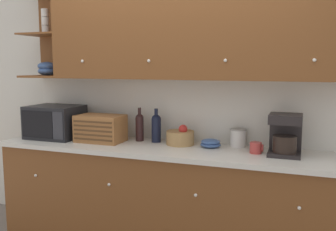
{
  "coord_description": "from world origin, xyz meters",
  "views": [
    {
      "loc": [
        1.11,
        -3.23,
        1.59
      ],
      "look_at": [
        0.0,
        -0.21,
        1.16
      ],
      "focal_mm": 40.0,
      "sensor_mm": 36.0,
      "label": 1
    }
  ],
  "objects_px": {
    "microwave": "(55,122)",
    "mug": "(256,148)",
    "storage_canister": "(238,138)",
    "coffee_maker": "(285,135)",
    "second_wine_bottle": "(140,126)",
    "fruit_basket": "(180,137)",
    "wine_bottle": "(156,127)",
    "bowl_stack_on_counter": "(211,143)",
    "bread_box": "(101,128)"
  },
  "relations": [
    {
      "from": "second_wine_bottle",
      "to": "bowl_stack_on_counter",
      "type": "relative_size",
      "value": 1.78
    },
    {
      "from": "wine_bottle",
      "to": "mug",
      "type": "relative_size",
      "value": 2.88
    },
    {
      "from": "microwave",
      "to": "mug",
      "type": "distance_m",
      "value": 1.89
    },
    {
      "from": "bread_box",
      "to": "second_wine_bottle",
      "type": "xyz_separation_m",
      "value": [
        0.32,
        0.15,
        0.02
      ]
    },
    {
      "from": "wine_bottle",
      "to": "microwave",
      "type": "bearing_deg",
      "value": -171.76
    },
    {
      "from": "storage_canister",
      "to": "coffee_maker",
      "type": "xyz_separation_m",
      "value": [
        0.39,
        -0.17,
        0.08
      ]
    },
    {
      "from": "bowl_stack_on_counter",
      "to": "mug",
      "type": "height_order",
      "value": "mug"
    },
    {
      "from": "second_wine_bottle",
      "to": "bowl_stack_on_counter",
      "type": "xyz_separation_m",
      "value": [
        0.68,
        -0.04,
        -0.1
      ]
    },
    {
      "from": "wine_bottle",
      "to": "fruit_basket",
      "type": "relative_size",
      "value": 1.25
    },
    {
      "from": "coffee_maker",
      "to": "second_wine_bottle",
      "type": "bearing_deg",
      "value": 174.97
    },
    {
      "from": "storage_canister",
      "to": "coffee_maker",
      "type": "bearing_deg",
      "value": -23.12
    },
    {
      "from": "fruit_basket",
      "to": "bowl_stack_on_counter",
      "type": "distance_m",
      "value": 0.28
    },
    {
      "from": "coffee_maker",
      "to": "wine_bottle",
      "type": "bearing_deg",
      "value": 174.17
    },
    {
      "from": "coffee_maker",
      "to": "storage_canister",
      "type": "bearing_deg",
      "value": 156.88
    },
    {
      "from": "bread_box",
      "to": "fruit_basket",
      "type": "xyz_separation_m",
      "value": [
        0.72,
        0.13,
        -0.06
      ]
    },
    {
      "from": "wine_bottle",
      "to": "coffee_maker",
      "type": "xyz_separation_m",
      "value": [
        1.12,
        -0.11,
        0.02
      ]
    },
    {
      "from": "bread_box",
      "to": "mug",
      "type": "xyz_separation_m",
      "value": [
        1.39,
        0.02,
        -0.08
      ]
    },
    {
      "from": "mug",
      "to": "coffee_maker",
      "type": "bearing_deg",
      "value": 5.17
    },
    {
      "from": "bowl_stack_on_counter",
      "to": "storage_canister",
      "type": "bearing_deg",
      "value": 23.62
    },
    {
      "from": "storage_canister",
      "to": "coffee_maker",
      "type": "distance_m",
      "value": 0.43
    },
    {
      "from": "second_wine_bottle",
      "to": "coffee_maker",
      "type": "relative_size",
      "value": 0.95
    },
    {
      "from": "storage_canister",
      "to": "mug",
      "type": "distance_m",
      "value": 0.26
    },
    {
      "from": "mug",
      "to": "wine_bottle",
      "type": "bearing_deg",
      "value": 171.59
    },
    {
      "from": "microwave",
      "to": "bowl_stack_on_counter",
      "type": "bearing_deg",
      "value": 3.81
    },
    {
      "from": "second_wine_bottle",
      "to": "coffee_maker",
      "type": "bearing_deg",
      "value": -5.03
    },
    {
      "from": "mug",
      "to": "coffee_maker",
      "type": "distance_m",
      "value": 0.24
    },
    {
      "from": "fruit_basket",
      "to": "storage_canister",
      "type": "height_order",
      "value": "fruit_basket"
    },
    {
      "from": "second_wine_bottle",
      "to": "fruit_basket",
      "type": "relative_size",
      "value": 1.26
    },
    {
      "from": "microwave",
      "to": "wine_bottle",
      "type": "distance_m",
      "value": 1.0
    },
    {
      "from": "bread_box",
      "to": "mug",
      "type": "distance_m",
      "value": 1.39
    },
    {
      "from": "bread_box",
      "to": "bowl_stack_on_counter",
      "type": "distance_m",
      "value": 1.01
    },
    {
      "from": "bread_box",
      "to": "coffee_maker",
      "type": "xyz_separation_m",
      "value": [
        1.6,
        0.04,
        0.04
      ]
    },
    {
      "from": "wine_bottle",
      "to": "coffee_maker",
      "type": "height_order",
      "value": "coffee_maker"
    },
    {
      "from": "microwave",
      "to": "bowl_stack_on_counter",
      "type": "height_order",
      "value": "microwave"
    },
    {
      "from": "second_wine_bottle",
      "to": "mug",
      "type": "relative_size",
      "value": 2.9
    },
    {
      "from": "wine_bottle",
      "to": "mug",
      "type": "height_order",
      "value": "wine_bottle"
    },
    {
      "from": "fruit_basket",
      "to": "mug",
      "type": "bearing_deg",
      "value": -8.93
    },
    {
      "from": "fruit_basket",
      "to": "coffee_maker",
      "type": "bearing_deg",
      "value": -5.52
    },
    {
      "from": "fruit_basket",
      "to": "microwave",
      "type": "bearing_deg",
      "value": -174.71
    },
    {
      "from": "bowl_stack_on_counter",
      "to": "second_wine_bottle",
      "type": "bearing_deg",
      "value": 176.51
    },
    {
      "from": "bowl_stack_on_counter",
      "to": "coffee_maker",
      "type": "distance_m",
      "value": 0.62
    },
    {
      "from": "microwave",
      "to": "wine_bottle",
      "type": "xyz_separation_m",
      "value": [
        0.99,
        0.14,
        -0.02
      ]
    },
    {
      "from": "mug",
      "to": "storage_canister",
      "type": "bearing_deg",
      "value": 133.19
    },
    {
      "from": "second_wine_bottle",
      "to": "wine_bottle",
      "type": "distance_m",
      "value": 0.16
    },
    {
      "from": "fruit_basket",
      "to": "coffee_maker",
      "type": "relative_size",
      "value": 0.76
    },
    {
      "from": "bread_box",
      "to": "bowl_stack_on_counter",
      "type": "relative_size",
      "value": 2.41
    },
    {
      "from": "fruit_basket",
      "to": "mug",
      "type": "xyz_separation_m",
      "value": [
        0.66,
        -0.1,
        -0.02
      ]
    },
    {
      "from": "fruit_basket",
      "to": "bowl_stack_on_counter",
      "type": "relative_size",
      "value": 1.41
    },
    {
      "from": "bread_box",
      "to": "wine_bottle",
      "type": "xyz_separation_m",
      "value": [
        0.48,
        0.15,
        0.02
      ]
    },
    {
      "from": "microwave",
      "to": "wine_bottle",
      "type": "relative_size",
      "value": 1.57
    }
  ]
}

